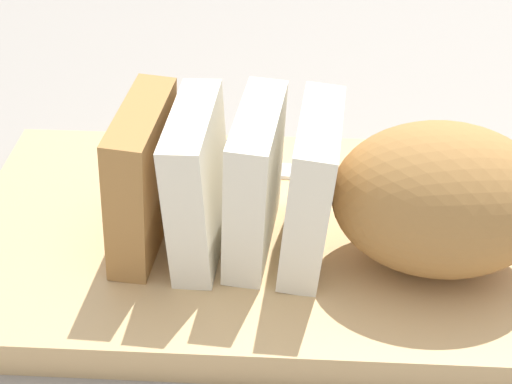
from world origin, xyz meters
The scene contains 7 objects.
ground_plane centered at (0.00, 0.00, 0.00)m, with size 3.00×3.00×0.00m, color gray.
cutting_board centered at (0.00, 0.00, 0.01)m, with size 0.41×0.24×0.03m, color tan.
bread_loaf centered at (-0.06, 0.03, 0.08)m, with size 0.29×0.12×0.10m.
bread_knife centered at (-0.01, -0.07, 0.03)m, with size 0.26×0.05×0.02m.
crumb_near_knife centered at (-0.05, -0.03, 0.03)m, with size 0.00×0.00×0.00m, color #996633.
crumb_near_loaf centered at (-0.04, -0.02, 0.03)m, with size 0.01×0.01×0.01m, color #996633.
crumb_stray_left centered at (-0.01, -0.06, 0.03)m, with size 0.01×0.01×0.01m, color #996633.
Camera 1 is at (-0.02, 0.42, 0.36)m, focal length 53.05 mm.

